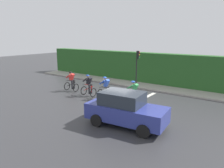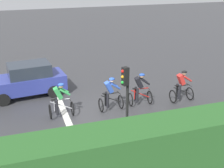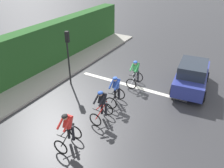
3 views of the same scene
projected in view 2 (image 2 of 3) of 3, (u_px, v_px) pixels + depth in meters
The scene contains 9 objects.
ground_plane at pixel (89, 114), 14.02m from camera, with size 80.00×80.00×0.00m, color #333335.
hedge_wall at pixel (217, 160), 8.24m from camera, with size 1.10×23.63×2.96m, color #265623.
road_marking_stop_line at pixel (66, 118), 13.70m from camera, with size 7.00×0.30×0.01m, color silver.
cyclist_lead at pixel (181, 87), 15.12m from camera, with size 0.72×1.11×1.66m.
cyclist_second at pixel (140, 90), 14.73m from camera, with size 0.73×1.11×1.66m.
cyclist_mid at pixel (110, 95), 14.17m from camera, with size 0.72×1.11×1.66m.
cyclist_fourth at pixel (60, 101), 13.50m from camera, with size 0.69×1.08×1.66m.
car_navy at pixel (27, 80), 15.82m from camera, with size 2.21×4.26×1.76m.
traffic_light_near_crossing at pixel (126, 98), 10.36m from camera, with size 0.24×0.31×3.34m.
Camera 2 is at (12.23, -2.95, 6.43)m, focal length 47.81 mm.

